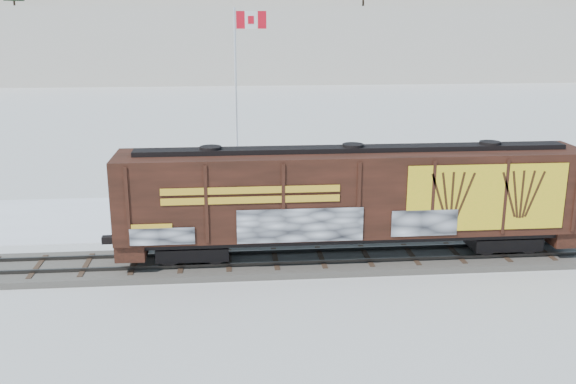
{
  "coord_description": "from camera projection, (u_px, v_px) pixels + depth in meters",
  "views": [
    {
      "loc": [
        -1.79,
        -25.92,
        10.38
      ],
      "look_at": [
        0.82,
        3.0,
        2.44
      ],
      "focal_mm": 40.0,
      "sensor_mm": 36.0,
      "label": 1
    }
  ],
  "objects": [
    {
      "name": "car_white",
      "position": [
        268.0,
        207.0,
        33.91
      ],
      "size": [
        4.04,
        1.47,
        1.33
      ],
      "primitive_type": "imported",
      "rotation": [
        0.0,
        0.0,
        1.59
      ],
      "color": "silver",
      "rests_on": "parking_strip"
    },
    {
      "name": "flagpole",
      "position": [
        239.0,
        127.0,
        38.68
      ],
      "size": [
        2.3,
        0.9,
        10.92
      ],
      "color": "silver",
      "rests_on": "ground"
    },
    {
      "name": "hillside",
      "position": [
        235.0,
        0.0,
        158.28
      ],
      "size": [
        360.0,
        110.0,
        93.0
      ],
      "color": "white",
      "rests_on": "ground"
    },
    {
      "name": "hopper_railcar",
      "position": [
        352.0,
        195.0,
        27.26
      ],
      "size": [
        19.68,
        3.06,
        4.74
      ],
      "color": "black",
      "rests_on": "rail_track"
    },
    {
      "name": "parking_strip",
      "position": [
        266.0,
        214.0,
        34.99
      ],
      "size": [
        40.0,
        8.0,
        0.03
      ],
      "primitive_type": "cube",
      "color": "white",
      "rests_on": "ground"
    },
    {
      "name": "ground",
      "position": [
        275.0,
        265.0,
        27.79
      ],
      "size": [
        500.0,
        500.0,
        0.0
      ],
      "primitive_type": "plane",
      "color": "white",
      "rests_on": "ground"
    },
    {
      "name": "car_dark",
      "position": [
        291.0,
        204.0,
        34.2
      ],
      "size": [
        4.88,
        2.2,
        1.39
      ],
      "primitive_type": "imported",
      "rotation": [
        0.0,
        0.0,
        1.62
      ],
      "color": "black",
      "rests_on": "parking_strip"
    },
    {
      "name": "rail_track",
      "position": [
        275.0,
        262.0,
        27.75
      ],
      "size": [
        50.0,
        3.4,
        0.43
      ],
      "color": "#59544C",
      "rests_on": "ground"
    },
    {
      "name": "car_silver",
      "position": [
        199.0,
        205.0,
        33.93
      ],
      "size": [
        4.57,
        2.68,
        1.46
      ],
      "primitive_type": "imported",
      "rotation": [
        0.0,
        0.0,
        1.81
      ],
      "color": "#B1B4B9",
      "rests_on": "parking_strip"
    }
  ]
}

